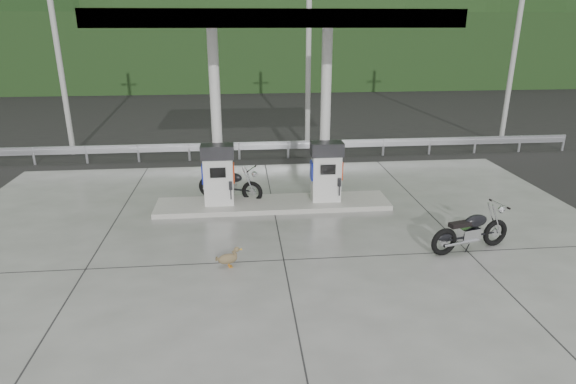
{
  "coord_description": "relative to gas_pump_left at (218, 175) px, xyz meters",
  "views": [
    {
      "loc": [
        -0.9,
        -11.06,
        5.3
      ],
      "look_at": [
        0.3,
        1.0,
        1.0
      ],
      "focal_mm": 30.0,
      "sensor_mm": 36.0,
      "label": 1
    }
  ],
  "objects": [
    {
      "name": "gas_pump_right",
      "position": [
        3.2,
        0.0,
        0.0
      ],
      "size": [
        0.95,
        0.55,
        1.8
      ],
      "primitive_type": null,
      "color": "silver",
      "rests_on": "pump_island"
    },
    {
      "name": "gas_pump_left",
      "position": [
        0.0,
        0.0,
        0.0
      ],
      "size": [
        0.95,
        0.55,
        1.8
      ],
      "primitive_type": null,
      "color": "silver",
      "rests_on": "pump_island"
    },
    {
      "name": "canopy_column_left",
      "position": [
        0.0,
        0.4,
        1.6
      ],
      "size": [
        0.3,
        0.3,
        5.0
      ],
      "primitive_type": "cylinder",
      "color": "silver",
      "rests_on": "pump_island"
    },
    {
      "name": "tree_band",
      "position": [
        1.6,
        27.5,
        1.93
      ],
      "size": [
        80.0,
        6.0,
        6.0
      ],
      "primitive_type": "cube",
      "color": "black",
      "rests_on": "ground"
    },
    {
      "name": "utility_pole_b",
      "position": [
        3.6,
        7.0,
        2.93
      ],
      "size": [
        0.22,
        0.22,
        8.0
      ],
      "primitive_type": "cylinder",
      "color": "#969791",
      "rests_on": "ground"
    },
    {
      "name": "utility_pole_a",
      "position": [
        -6.4,
        7.0,
        2.93
      ],
      "size": [
        0.22,
        0.22,
        8.0
      ],
      "primitive_type": "cylinder",
      "color": "#969791",
      "rests_on": "ground"
    },
    {
      "name": "canopy_column_right",
      "position": [
        3.2,
        0.4,
        1.6
      ],
      "size": [
        0.3,
        0.3,
        5.0
      ],
      "primitive_type": "cylinder",
      "color": "silver",
      "rests_on": "pump_island"
    },
    {
      "name": "pump_island",
      "position": [
        1.6,
        0.0,
        -0.98
      ],
      "size": [
        7.0,
        1.4,
        0.15
      ],
      "primitive_type": "cube",
      "color": "#98968D",
      "rests_on": "forecourt_apron"
    },
    {
      "name": "ground",
      "position": [
        1.6,
        -2.5,
        -1.07
      ],
      "size": [
        160.0,
        160.0,
        0.0
      ],
      "primitive_type": "plane",
      "color": "black",
      "rests_on": "ground"
    },
    {
      "name": "canopy_roof",
      "position": [
        1.6,
        0.0,
        4.3
      ],
      "size": [
        8.5,
        5.0,
        0.4
      ],
      "primitive_type": "cube",
      "color": "silver",
      "rests_on": "canopy_column_left"
    },
    {
      "name": "motorcycle_right",
      "position": [
        6.16,
        -3.41,
        -0.56
      ],
      "size": [
        2.17,
        1.15,
        0.98
      ],
      "primitive_type": null,
      "rotation": [
        0.0,
        0.0,
        0.25
      ],
      "color": "black",
      "rests_on": "forecourt_apron"
    },
    {
      "name": "forecourt_apron",
      "position": [
        1.6,
        -2.5,
        -1.06
      ],
      "size": [
        18.0,
        14.0,
        0.02
      ],
      "primitive_type": "cube",
      "color": "slate",
      "rests_on": "ground"
    },
    {
      "name": "forested_hills",
      "position": [
        1.6,
        57.5,
        -1.07
      ],
      "size": [
        100.0,
        40.0,
        140.0
      ],
      "primitive_type": null,
      "color": "black",
      "rests_on": "ground"
    },
    {
      "name": "duck",
      "position": [
        0.3,
        -3.71,
        -0.85
      ],
      "size": [
        0.58,
        0.3,
        0.4
      ],
      "primitive_type": null,
      "rotation": [
        0.0,
        0.0,
        0.27
      ],
      "color": "brown",
      "rests_on": "forecourt_apron"
    },
    {
      "name": "road",
      "position": [
        1.6,
        9.0,
        -1.07
      ],
      "size": [
        60.0,
        7.0,
        0.01
      ],
      "primitive_type": "cube",
      "color": "black",
      "rests_on": "ground"
    },
    {
      "name": "motorcycle_left",
      "position": [
        0.3,
        0.74,
        -0.57
      ],
      "size": [
        2.12,
        1.42,
        0.96
      ],
      "primitive_type": null,
      "rotation": [
        0.0,
        0.0,
        -0.42
      ],
      "color": "black",
      "rests_on": "forecourt_apron"
    },
    {
      "name": "guardrail",
      "position": [
        1.6,
        5.5,
        -0.36
      ],
      "size": [
        26.0,
        0.16,
        1.42
      ],
      "primitive_type": null,
      "color": "#AFB0B7",
      "rests_on": "ground"
    },
    {
      "name": "utility_pole_c",
      "position": [
        12.6,
        7.0,
        2.93
      ],
      "size": [
        0.22,
        0.22,
        8.0
      ],
      "primitive_type": "cylinder",
      "color": "#969791",
      "rests_on": "ground"
    }
  ]
}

